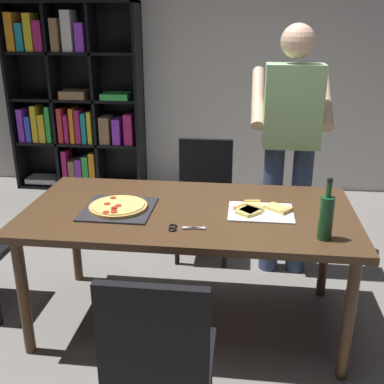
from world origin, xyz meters
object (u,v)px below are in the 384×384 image
object	(u,v)px
bookshelf	(74,102)
pepperoni_pizza_on_tray	(118,207)
kitchen_scissors	(180,228)
person_serving_pizza	(290,139)
chair_far_side	(204,191)
dining_table	(189,220)
wine_bottle	(326,217)
chair_near_camera	(159,357)

from	to	relation	value
bookshelf	pepperoni_pizza_on_tray	bearing A→B (deg)	-64.95
bookshelf	kitchen_scissors	distance (m)	3.06
person_serving_pizza	kitchen_scissors	world-z (taller)	person_serving_pizza
chair_far_side	bookshelf	bearing A→B (deg)	137.32
dining_table	kitchen_scissors	bearing A→B (deg)	-92.40
person_serving_pizza	dining_table	bearing A→B (deg)	-129.43
chair_far_side	bookshelf	xyz separation A→B (m)	(-1.54, 1.42, 0.43)
bookshelf	dining_table	bearing A→B (deg)	-57.15
dining_table	kitchen_scissors	world-z (taller)	kitchen_scissors
dining_table	bookshelf	world-z (taller)	bookshelf
dining_table	chair_far_side	xyz separation A→B (m)	(0.00, 0.96, -0.17)
chair_far_side	wine_bottle	distance (m)	1.49
pepperoni_pizza_on_tray	bookshelf	bearing A→B (deg)	115.05
chair_near_camera	wine_bottle	xyz separation A→B (m)	(0.71, 0.66, 0.36)
dining_table	chair_near_camera	distance (m)	0.98
dining_table	chair_far_side	size ratio (longest dim) A/B	2.08
chair_near_camera	wine_bottle	size ratio (longest dim) A/B	2.85
chair_near_camera	wine_bottle	distance (m)	1.03
wine_bottle	kitchen_scissors	distance (m)	0.73
chair_near_camera	person_serving_pizza	world-z (taller)	person_serving_pizza
person_serving_pizza	chair_far_side	bearing A→B (deg)	160.16
wine_bottle	bookshelf	bearing A→B (deg)	129.99
dining_table	chair_near_camera	world-z (taller)	chair_near_camera
person_serving_pizza	wine_bottle	xyz separation A→B (m)	(0.10, -1.04, -0.13)
kitchen_scissors	pepperoni_pizza_on_tray	bearing A→B (deg)	151.35
chair_far_side	person_serving_pizza	bearing A→B (deg)	-19.84
chair_far_side	wine_bottle	xyz separation A→B (m)	(0.71, -1.26, 0.36)
chair_near_camera	kitchen_scissors	xyz separation A→B (m)	(-0.01, 0.69, 0.24)
chair_far_side	pepperoni_pizza_on_tray	size ratio (longest dim) A/B	2.30
dining_table	pepperoni_pizza_on_tray	distance (m)	0.41
person_serving_pizza	pepperoni_pizza_on_tray	world-z (taller)	person_serving_pizza
bookshelf	kitchen_scissors	size ratio (longest dim) A/B	10.00
chair_near_camera	person_serving_pizza	size ratio (longest dim) A/B	0.51
dining_table	chair_near_camera	size ratio (longest dim) A/B	2.08
dining_table	bookshelf	xyz separation A→B (m)	(-1.54, 2.38, 0.26)
chair_near_camera	wine_bottle	world-z (taller)	wine_bottle
dining_table	chair_far_side	world-z (taller)	chair_far_side
bookshelf	kitchen_scissors	xyz separation A→B (m)	(1.52, -2.65, -0.19)
dining_table	person_serving_pizza	size ratio (longest dim) A/B	1.07
chair_near_camera	chair_far_side	size ratio (longest dim) A/B	1.00
person_serving_pizza	wine_bottle	world-z (taller)	person_serving_pizza
bookshelf	pepperoni_pizza_on_tray	world-z (taller)	bookshelf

